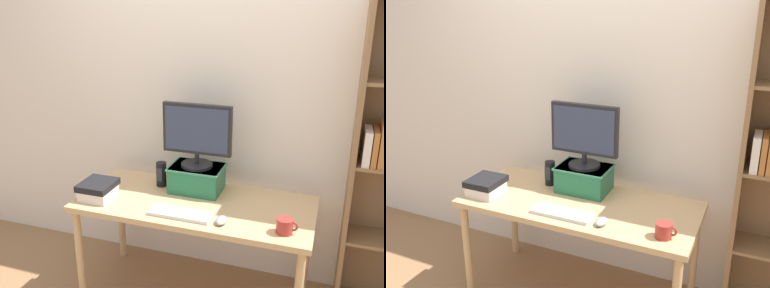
# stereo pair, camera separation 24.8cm
# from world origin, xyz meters

# --- Properties ---
(back_wall) EXTENTS (7.00, 0.08, 2.60)m
(back_wall) POSITION_xyz_m (0.00, 0.47, 1.30)
(back_wall) COLOR beige
(back_wall) RESTS_ON ground_plane
(desk) EXTENTS (1.50, 0.67, 0.72)m
(desk) POSITION_xyz_m (0.00, 0.00, 0.64)
(desk) COLOR tan
(desk) RESTS_ON ground_plane
(riser_box) EXTENTS (0.35, 0.26, 0.17)m
(riser_box) POSITION_xyz_m (-0.04, 0.17, 0.81)
(riser_box) COLOR #1E6642
(riser_box) RESTS_ON desk
(computer_monitor) EXTENTS (0.46, 0.21, 0.42)m
(computer_monitor) POSITION_xyz_m (-0.04, 0.16, 1.12)
(computer_monitor) COLOR black
(computer_monitor) RESTS_ON riser_box
(keyboard) EXTENTS (0.38, 0.13, 0.02)m
(keyboard) POSITION_xyz_m (-0.02, -0.20, 0.73)
(keyboard) COLOR silver
(keyboard) RESTS_ON desk
(computer_mouse) EXTENTS (0.06, 0.10, 0.04)m
(computer_mouse) POSITION_xyz_m (0.23, -0.21, 0.74)
(computer_mouse) COLOR #99999E
(computer_mouse) RESTS_ON desk
(book_stack) EXTENTS (0.21, 0.23, 0.11)m
(book_stack) POSITION_xyz_m (-0.61, -0.15, 0.77)
(book_stack) COLOR silver
(book_stack) RESTS_ON desk
(coffee_mug) EXTENTS (0.12, 0.09, 0.09)m
(coffee_mug) POSITION_xyz_m (0.59, -0.20, 0.76)
(coffee_mug) COLOR #9E2D28
(coffee_mug) RESTS_ON desk
(desk_speaker) EXTENTS (0.07, 0.07, 0.17)m
(desk_speaker) POSITION_xyz_m (-0.30, 0.16, 0.80)
(desk_speaker) COLOR black
(desk_speaker) RESTS_ON desk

